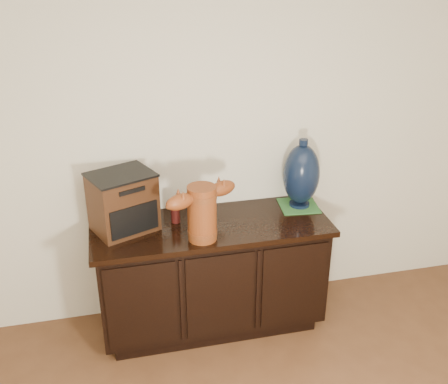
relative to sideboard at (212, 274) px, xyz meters
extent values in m
plane|color=silver|center=(0.00, 0.27, 0.91)|extent=(4.50, 0.00, 4.50)
cube|color=black|center=(0.00, 0.00, -0.35)|extent=(1.29, 0.45, 0.08)
cube|color=black|center=(0.00, 0.00, 0.01)|extent=(1.40, 0.50, 0.64)
cube|color=black|center=(0.00, 0.00, 0.35)|extent=(1.46, 0.56, 0.03)
cube|color=black|center=(-0.47, -0.25, 0.01)|extent=(0.41, 0.01, 0.56)
cube|color=black|center=(0.00, -0.25, 0.01)|extent=(0.41, 0.01, 0.56)
cube|color=black|center=(0.47, -0.25, 0.01)|extent=(0.41, 0.01, 0.56)
cylinder|color=brown|center=(-0.08, -0.17, 0.53)|extent=(0.22, 0.22, 0.33)
cylinder|color=#401A0C|center=(-0.08, -0.17, 0.41)|extent=(0.23, 0.23, 0.03)
cylinder|color=#401A0C|center=(-0.08, -0.17, 0.64)|extent=(0.23, 0.23, 0.03)
ellipsoid|color=brown|center=(-0.22, -0.22, 0.65)|extent=(0.20, 0.15, 0.09)
ellipsoid|color=brown|center=(0.05, -0.11, 0.65)|extent=(0.20, 0.15, 0.09)
cube|color=#361C0D|center=(-0.51, 0.06, 0.54)|extent=(0.43, 0.39, 0.35)
cube|color=black|center=(-0.46, -0.07, 0.49)|extent=(0.28, 0.12, 0.18)
cube|color=black|center=(-0.51, 0.06, 0.72)|extent=(0.44, 0.40, 0.01)
cube|color=#2F692F|center=(0.61, 0.11, 0.37)|extent=(0.27, 0.27, 0.01)
cylinder|color=black|center=(0.61, 0.11, 0.39)|extent=(0.13, 0.13, 0.02)
ellipsoid|color=black|center=(0.61, 0.11, 0.59)|extent=(0.26, 0.26, 0.40)
cylinder|color=black|center=(0.61, 0.11, 0.81)|extent=(0.06, 0.06, 0.04)
cylinder|color=#58130F|center=(-0.21, 0.08, 0.44)|extent=(0.06, 0.06, 0.14)
cylinder|color=silver|center=(-0.21, 0.08, 0.52)|extent=(0.05, 0.05, 0.02)
camera|label=1|loc=(-0.56, -2.77, 1.90)|focal=42.00mm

